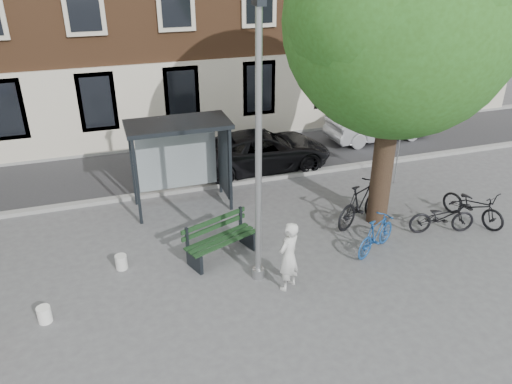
{
  "coord_description": "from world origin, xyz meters",
  "views": [
    {
      "loc": [
        -3.03,
        -9.05,
        6.99
      ],
      "look_at": [
        0.47,
        1.59,
        1.4
      ],
      "focal_mm": 35.0,
      "sensor_mm": 36.0,
      "label": 1
    }
  ],
  "objects": [
    {
      "name": "bench",
      "position": [
        -0.61,
        1.13,
        0.45
      ],
      "size": [
        1.97,
        1.24,
        0.97
      ],
      "rotation": [
        0.0,
        0.0,
        0.38
      ],
      "color": "#1E2328",
      "rests_on": "ground"
    },
    {
      "name": "curb_far",
      "position": [
        0.0,
        9.0,
        0.06
      ],
      "size": [
        40.0,
        0.25,
        0.12
      ],
      "primitive_type": "cube",
      "color": "gray",
      "rests_on": "ground"
    },
    {
      "name": "notice_sign",
      "position": [
        5.84,
        3.5,
        1.44
      ],
      "size": [
        0.33,
        0.13,
        1.97
      ],
      "rotation": [
        0.0,
        0.0,
        -0.31
      ],
      "color": "#9EA0A3",
      "rests_on": "ground"
    },
    {
      "name": "bus_shelter",
      "position": [
        -0.61,
        4.11,
        1.92
      ],
      "size": [
        2.85,
        1.45,
        2.62
      ],
      "color": "#1E2328",
      "rests_on": "ground"
    },
    {
      "name": "bike_a",
      "position": [
        5.31,
        0.41,
        0.46
      ],
      "size": [
        1.86,
        1.02,
        0.93
      ],
      "primitive_type": "imported",
      "rotation": [
        0.0,
        0.0,
        1.33
      ],
      "color": "black",
      "rests_on": "ground"
    },
    {
      "name": "bike_d",
      "position": [
        3.48,
        1.55,
        0.61
      ],
      "size": [
        2.07,
        1.44,
        1.22
      ],
      "primitive_type": "imported",
      "rotation": [
        0.0,
        0.0,
        2.05
      ],
      "color": "black",
      "rests_on": "ground"
    },
    {
      "name": "curb_near",
      "position": [
        0.0,
        5.0,
        0.06
      ],
      "size": [
        40.0,
        0.25,
        0.12
      ],
      "primitive_type": "cube",
      "color": "gray",
      "rests_on": "ground"
    },
    {
      "name": "road",
      "position": [
        0.0,
        7.0,
        0.01
      ],
      "size": [
        40.0,
        4.0,
        0.01
      ],
      "primitive_type": "cube",
      "color": "#28282B",
      "rests_on": "ground"
    },
    {
      "name": "bucket_c",
      "position": [
        -4.65,
        -0.08,
        0.18
      ],
      "size": [
        0.28,
        0.28,
        0.36
      ],
      "primitive_type": "cylinder",
      "rotation": [
        0.0,
        0.0,
        0.0
      ],
      "color": "white",
      "rests_on": "ground"
    },
    {
      "name": "car_silver",
      "position": [
        7.38,
        7.22,
        0.68
      ],
      "size": [
        4.2,
        1.62,
        1.36
      ],
      "primitive_type": "imported",
      "rotation": [
        0.0,
        0.0,
        1.61
      ],
      "color": "#A0A2A8",
      "rests_on": "ground"
    },
    {
      "name": "lamppost",
      "position": [
        0.0,
        0.0,
        2.78
      ],
      "size": [
        0.28,
        0.35,
        6.11
      ],
      "color": "#9EA0A3",
      "rests_on": "ground"
    },
    {
      "name": "tree_right",
      "position": [
        4.01,
        1.38,
        5.62
      ],
      "size": [
        5.76,
        5.6,
        8.2
      ],
      "color": "black",
      "rests_on": "ground"
    },
    {
      "name": "bucket_a",
      "position": [
        -3.0,
        1.36,
        0.18
      ],
      "size": [
        0.31,
        0.31,
        0.36
      ],
      "primitive_type": "cylinder",
      "rotation": [
        0.0,
        0.0,
        -0.11
      ],
      "color": "silver",
      "rests_on": "ground"
    },
    {
      "name": "painter",
      "position": [
        0.51,
        -0.57,
        0.83
      ],
      "size": [
        0.73,
        0.66,
        1.67
      ],
      "primitive_type": "imported",
      "rotation": [
        0.0,
        0.0,
        3.71
      ],
      "color": "silver",
      "rests_on": "ground"
    },
    {
      "name": "ground",
      "position": [
        0.0,
        0.0,
        0.0
      ],
      "size": [
        90.0,
        90.0,
        0.0
      ],
      "primitive_type": "plane",
      "color": "#4C4C4F",
      "rests_on": "ground"
    },
    {
      "name": "bike_c",
      "position": [
        6.5,
        0.64,
        0.49
      ],
      "size": [
        1.2,
        1.98,
        0.98
      ],
      "primitive_type": "imported",
      "rotation": [
        0.0,
        0.0,
        0.31
      ],
      "color": "black",
      "rests_on": "ground"
    },
    {
      "name": "car_dark",
      "position": [
        2.15,
        6.0,
        0.65
      ],
      "size": [
        4.71,
        2.19,
        1.31
      ],
      "primitive_type": "imported",
      "rotation": [
        0.0,
        0.0,
        1.58
      ],
      "color": "black",
      "rests_on": "ground"
    },
    {
      "name": "bike_b",
      "position": [
        3.15,
        0.13,
        0.48
      ],
      "size": [
        1.63,
        1.18,
        0.97
      ],
      "primitive_type": "imported",
      "rotation": [
        0.0,
        0.0,
        2.08
      ],
      "color": "navy",
      "rests_on": "ground"
    }
  ]
}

